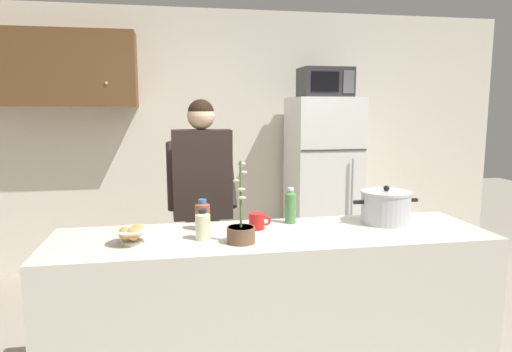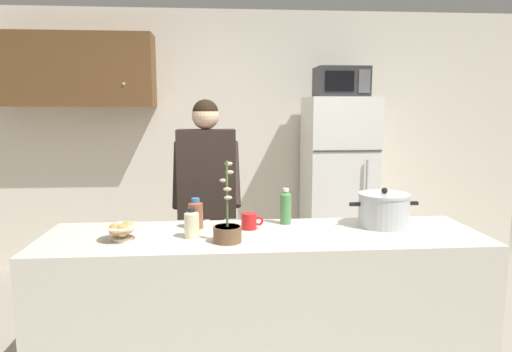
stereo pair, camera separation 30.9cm
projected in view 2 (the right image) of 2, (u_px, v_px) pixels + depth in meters
name	position (u px, v px, depth m)	size (l,w,h in m)	color
back_wall_unit	(219.00, 130.00, 4.73)	(6.00, 0.48, 2.60)	silver
kitchen_island	(264.00, 311.00, 2.66)	(2.48, 0.68, 0.92)	silver
refrigerator	(338.00, 186.00, 4.50)	(0.64, 0.68, 1.73)	white
microwave	(341.00, 82.00, 4.33)	(0.48, 0.37, 0.28)	#2D2D30
person_near_pot	(207.00, 185.00, 3.42)	(0.51, 0.42, 1.69)	#726656
cooking_pot	(384.00, 210.00, 2.75)	(0.42, 0.31, 0.24)	silver
coffee_mug	(249.00, 221.00, 2.69)	(0.13, 0.09, 0.10)	red
bread_bowl	(122.00, 231.00, 2.45)	(0.20, 0.20, 0.10)	beige
bottle_near_edge	(196.00, 213.00, 2.70)	(0.09, 0.09, 0.18)	brown
bottle_mid_counter	(192.00, 223.00, 2.50)	(0.08, 0.08, 0.17)	beige
bottle_far_corner	(286.00, 207.00, 2.80)	(0.07, 0.07, 0.22)	#4C8C4C
potted_orchid	(227.00, 230.00, 2.43)	(0.15, 0.15, 0.43)	brown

